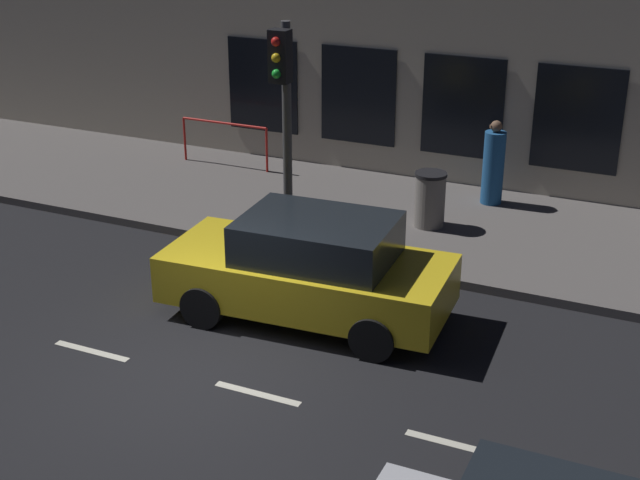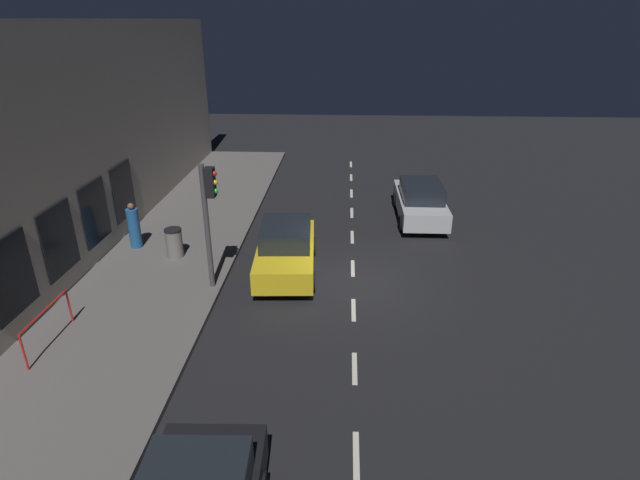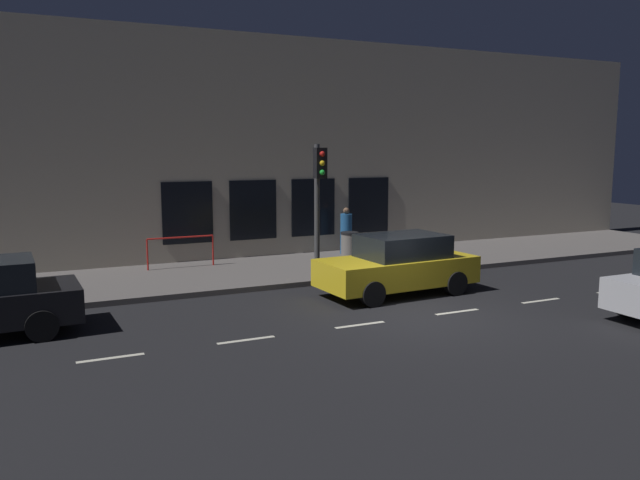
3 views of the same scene
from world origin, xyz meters
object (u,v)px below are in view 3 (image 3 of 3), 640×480
at_px(traffic_light, 319,189).
at_px(parked_car_1, 398,265).
at_px(pedestrian_0, 346,233).
at_px(trash_bin, 349,247).

height_order(traffic_light, parked_car_1, traffic_light).
bearing_deg(pedestrian_0, trash_bin, 121.36).
distance_m(traffic_light, pedestrian_0, 4.76).
height_order(traffic_light, trash_bin, traffic_light).
distance_m(parked_car_1, trash_bin, 3.90).
relative_size(parked_car_1, trash_bin, 4.22).
bearing_deg(parked_car_1, trash_bin, -11.79).
distance_m(traffic_light, trash_bin, 3.39).
relative_size(traffic_light, parked_car_1, 0.89).
xyz_separation_m(pedestrian_0, trash_bin, (-1.63, 0.72, -0.24)).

